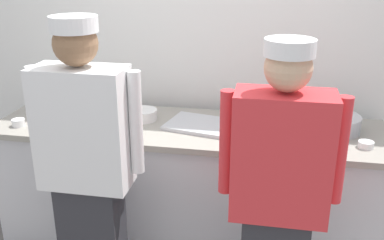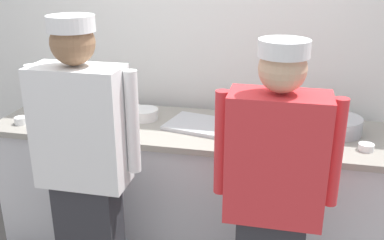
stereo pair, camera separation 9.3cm
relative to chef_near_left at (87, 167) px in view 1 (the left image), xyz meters
name	(u,v)px [view 1 (the left image)]	position (x,y,z in m)	size (l,w,h in m)	color
wall_back	(201,32)	(0.43, 1.16, 0.55)	(4.06, 0.10, 2.95)	white
prep_counter	(188,188)	(0.43, 0.67, -0.46)	(2.59, 0.72, 0.94)	silver
chef_near_left	(87,167)	(0.00, 0.00, 0.00)	(0.62, 0.24, 1.73)	#2D2D33
chef_center	(278,197)	(1.02, -0.07, -0.04)	(0.60, 0.24, 1.66)	#2D2D33
plate_stack_front	(84,122)	(-0.26, 0.56, 0.03)	(0.24, 0.24, 0.05)	white
plate_stack_rear	(143,115)	(0.10, 0.73, 0.05)	(0.19, 0.19, 0.07)	white
mixing_bowl_steel	(335,123)	(1.37, 0.76, 0.06)	(0.32, 0.32, 0.10)	#B7BABF
sheet_tray	(208,126)	(0.56, 0.67, 0.02)	(0.53, 0.33, 0.02)	#B7BABF
squeeze_bottle_primary	(296,116)	(1.12, 0.76, 0.09)	(0.06, 0.06, 0.18)	orange
ramekin_yellow_sauce	(132,109)	(-0.02, 0.86, 0.04)	(0.11, 0.11, 0.05)	white
ramekin_red_sauce	(366,144)	(1.52, 0.52, 0.03)	(0.09, 0.09, 0.04)	white
ramekin_orange_sauce	(18,122)	(-0.68, 0.47, 0.04)	(0.08, 0.08, 0.05)	white
deli_cup	(39,106)	(-0.68, 0.76, 0.05)	(0.09, 0.09, 0.08)	white
chefs_knife	(284,140)	(1.05, 0.53, 0.02)	(0.28, 0.03, 0.02)	#B7BABF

